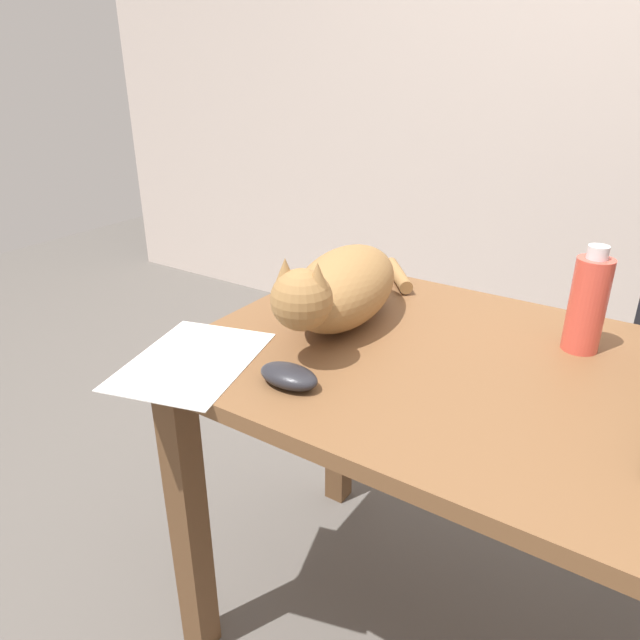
# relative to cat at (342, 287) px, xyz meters

# --- Properties ---
(desk) EXTENTS (1.58, 0.72, 0.74)m
(desk) POSITION_rel_cat_xyz_m (0.56, -0.02, -0.18)
(desk) COLOR brown
(desk) RESTS_ON ground_plane
(cat) EXTENTS (0.24, 0.61, 0.20)m
(cat) POSITION_rel_cat_xyz_m (0.00, 0.00, 0.00)
(cat) COLOR olive
(cat) RESTS_ON desk
(computer_mouse) EXTENTS (0.11, 0.06, 0.04)m
(computer_mouse) POSITION_rel_cat_xyz_m (0.06, -0.26, -0.06)
(computer_mouse) COLOR #232328
(computer_mouse) RESTS_ON desk
(paper_sheet) EXTENTS (0.28, 0.34, 0.00)m
(paper_sheet) POSITION_rel_cat_xyz_m (-0.14, -0.29, -0.08)
(paper_sheet) COLOR white
(paper_sheet) RESTS_ON desk
(water_bottle) EXTENTS (0.07, 0.07, 0.20)m
(water_bottle) POSITION_rel_cat_xyz_m (0.44, 0.15, 0.01)
(water_bottle) COLOR #D84C3D
(water_bottle) RESTS_ON desk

